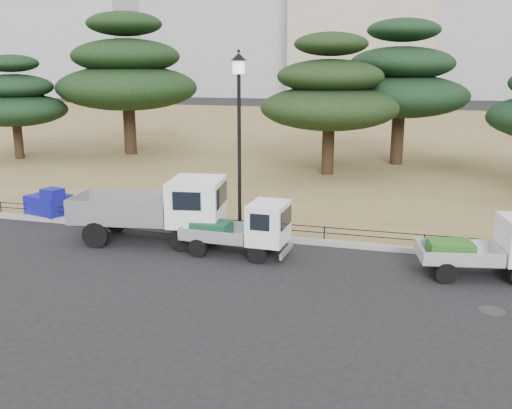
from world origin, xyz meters
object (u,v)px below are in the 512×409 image
(truck_kei_front, at_px, (244,228))
(tarp_pile, at_px, (49,203))
(truck_large, at_px, (158,207))
(truck_kei_rear, at_px, (491,247))
(street_lamp, at_px, (239,113))

(truck_kei_front, bearing_deg, tarp_pile, 167.20)
(truck_large, height_order, truck_kei_front, truck_large)
(truck_large, height_order, truck_kei_rear, truck_large)
(truck_kei_front, distance_m, street_lamp, 3.75)
(truck_kei_front, xyz_separation_m, street_lamp, (-0.72, 1.88, 3.16))
(street_lamp, bearing_deg, truck_large, -148.36)
(truck_kei_rear, bearing_deg, tarp_pile, 161.41)
(truck_large, distance_m, tarp_pile, 5.38)
(truck_kei_rear, bearing_deg, truck_kei_front, 169.79)
(truck_kei_front, relative_size, tarp_pile, 1.86)
(truck_large, bearing_deg, tarp_pile, 154.38)
(truck_large, relative_size, truck_kei_rear, 1.49)
(truck_kei_rear, relative_size, tarp_pile, 1.97)
(truck_kei_front, height_order, street_lamp, street_lamp)
(truck_kei_front, bearing_deg, truck_kei_rear, 2.33)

